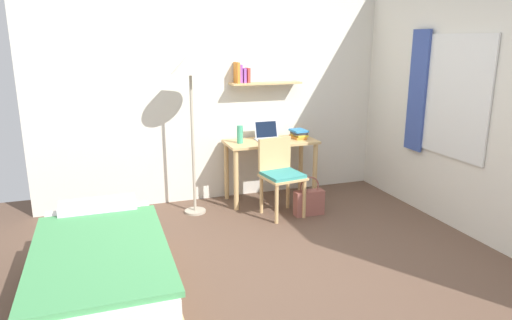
# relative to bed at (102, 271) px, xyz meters

# --- Properties ---
(ground_plane) EXTENTS (5.28, 5.28, 0.00)m
(ground_plane) POSITION_rel_bed_xyz_m (1.49, 0.00, -0.24)
(ground_plane) COLOR brown
(wall_back) EXTENTS (4.40, 0.27, 2.60)m
(wall_back) POSITION_rel_bed_xyz_m (1.49, 2.02, 1.06)
(wall_back) COLOR silver
(wall_back) RESTS_ON ground_plane
(wall_right) EXTENTS (0.10, 4.40, 2.60)m
(wall_right) POSITION_rel_bed_xyz_m (3.51, 0.04, 1.06)
(wall_right) COLOR silver
(wall_right) RESTS_ON ground_plane
(bed) EXTENTS (0.94, 1.87, 0.54)m
(bed) POSITION_rel_bed_xyz_m (0.00, 0.00, 0.00)
(bed) COLOR tan
(bed) RESTS_ON ground_plane
(desk) EXTENTS (1.08, 0.51, 0.74)m
(desk) POSITION_rel_bed_xyz_m (1.98, 1.70, 0.36)
(desk) COLOR tan
(desk) RESTS_ON ground_plane
(desk_chair) EXTENTS (0.48, 0.47, 0.85)m
(desk_chair) POSITION_rel_bed_xyz_m (1.92, 1.22, 0.25)
(desk_chair) COLOR tan
(desk_chair) RESTS_ON ground_plane
(standing_lamp) EXTENTS (0.41, 0.41, 1.78)m
(standing_lamp) POSITION_rel_bed_xyz_m (1.02, 1.57, 1.34)
(standing_lamp) COLOR #B2A893
(standing_lamp) RESTS_ON ground_plane
(laptop) EXTENTS (0.30, 0.24, 0.23)m
(laptop) POSITION_rel_bed_xyz_m (1.96, 1.76, 0.56)
(laptop) COLOR #B7BABF
(laptop) RESTS_ON desk
(water_bottle) EXTENTS (0.07, 0.07, 0.21)m
(water_bottle) POSITION_rel_bed_xyz_m (1.60, 1.69, 0.61)
(water_bottle) COLOR #42A87F
(water_bottle) RESTS_ON desk
(book_stack) EXTENTS (0.19, 0.24, 0.11)m
(book_stack) POSITION_rel_bed_xyz_m (2.35, 1.71, 0.56)
(book_stack) COLOR orange
(book_stack) RESTS_ON desk
(handbag) EXTENTS (0.33, 0.12, 0.45)m
(handbag) POSITION_rel_bed_xyz_m (2.21, 1.09, -0.09)
(handbag) COLOR #99564C
(handbag) RESTS_ON ground_plane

